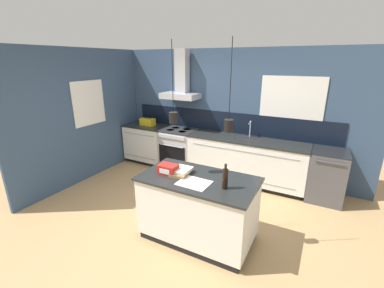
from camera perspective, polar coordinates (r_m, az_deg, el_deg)
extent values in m
plane|color=tan|center=(4.25, -3.02, -15.74)|extent=(16.00, 16.00, 0.00)
cube|color=#354C6B|center=(5.47, 7.79, 6.72)|extent=(5.60, 0.06, 2.60)
cube|color=black|center=(5.47, 7.56, 4.85)|extent=(4.42, 0.02, 0.43)
cube|color=white|center=(5.09, 21.18, 8.48)|extent=(1.12, 0.01, 0.96)
cube|color=black|center=(5.09, 21.19, 8.49)|extent=(1.04, 0.01, 0.88)
cube|color=#B5B5BA|center=(5.60, -2.63, 10.65)|extent=(0.80, 0.46, 0.12)
cube|color=#B5B5BA|center=(5.64, -2.23, 15.91)|extent=(0.26, 0.20, 0.90)
cylinder|color=black|center=(3.20, -4.36, 14.60)|extent=(0.01, 0.01, 0.86)
cylinder|color=black|center=(3.26, -4.15, 5.85)|extent=(0.11, 0.11, 0.14)
sphere|color=#F9D18C|center=(3.26, -4.15, 5.85)|extent=(0.06, 0.06, 0.06)
cylinder|color=black|center=(2.88, 8.60, 13.89)|extent=(0.01, 0.01, 0.87)
cylinder|color=black|center=(2.96, 8.14, 4.06)|extent=(0.11, 0.11, 0.14)
sphere|color=#F9D18C|center=(2.96, 8.14, 4.06)|extent=(0.06, 0.06, 0.06)
cube|color=#354C6B|center=(5.76, -20.81, 6.28)|extent=(0.06, 3.80, 2.60)
cube|color=white|center=(5.59, -21.93, 8.43)|extent=(0.01, 0.76, 0.88)
cube|color=black|center=(5.59, -21.99, 8.44)|extent=(0.01, 0.68, 0.80)
cube|color=black|center=(6.44, -9.43, -3.26)|extent=(0.97, 0.56, 0.09)
cube|color=white|center=(6.27, -9.80, 0.40)|extent=(1.00, 0.62, 0.79)
cube|color=gray|center=(5.96, -11.76, 2.11)|extent=(0.88, 0.01, 0.01)
cube|color=gray|center=(6.13, -11.44, -2.84)|extent=(0.88, 0.01, 0.01)
cube|color=#232626|center=(6.16, -10.00, 4.03)|extent=(1.02, 0.64, 0.03)
cube|color=black|center=(5.42, 11.60, -7.61)|extent=(2.24, 0.56, 0.09)
cube|color=white|center=(5.22, 11.80, -3.39)|extent=(2.31, 0.62, 0.79)
cube|color=gray|center=(4.85, 10.94, -1.58)|extent=(2.03, 0.01, 0.01)
cube|color=gray|center=(5.05, 10.57, -7.46)|extent=(2.03, 0.01, 0.01)
cube|color=#232626|center=(5.09, 12.10, 0.91)|extent=(2.33, 0.64, 0.03)
cube|color=#262628|center=(5.13, 12.26, 1.18)|extent=(0.48, 0.34, 0.01)
cylinder|color=#B5B5BA|center=(5.21, 12.78, 3.21)|extent=(0.02, 0.02, 0.31)
sphere|color=#B5B5BA|center=(5.18, 12.90, 4.87)|extent=(0.03, 0.03, 0.03)
cylinder|color=#B5B5BA|center=(5.12, 12.70, 4.53)|extent=(0.02, 0.12, 0.02)
cube|color=#B5B5BA|center=(5.81, -2.86, -1.30)|extent=(0.75, 0.62, 0.87)
cube|color=black|center=(5.57, -4.53, -2.60)|extent=(0.65, 0.02, 0.44)
cylinder|color=#B5B5BA|center=(5.48, -4.71, -0.42)|extent=(0.57, 0.02, 0.02)
cube|color=#B5B5BA|center=(5.44, -4.66, 1.53)|extent=(0.65, 0.02, 0.07)
cube|color=#2D2D30|center=(5.68, -2.93, 3.03)|extent=(0.75, 0.60, 0.04)
cylinder|color=black|center=(5.84, -3.66, 3.63)|extent=(0.17, 0.17, 0.00)
cylinder|color=black|center=(5.69, -1.07, 3.28)|extent=(0.17, 0.17, 0.00)
cylinder|color=black|center=(5.66, -4.81, 3.14)|extent=(0.17, 0.17, 0.00)
cylinder|color=black|center=(5.51, -2.17, 2.76)|extent=(0.17, 0.17, 0.00)
cube|color=#4C4C51|center=(5.08, 27.73, -6.31)|extent=(0.59, 0.62, 0.89)
cube|color=black|center=(4.93, 28.50, -1.47)|extent=(0.59, 0.62, 0.02)
cylinder|color=#4C4C51|center=(4.64, 28.30, -3.63)|extent=(0.44, 0.02, 0.02)
cube|color=black|center=(3.82, 1.31, -19.35)|extent=(1.42, 0.76, 0.09)
cube|color=white|center=(3.56, 1.36, -13.73)|extent=(1.48, 0.79, 0.79)
cube|color=#232626|center=(3.37, 1.42, -7.79)|extent=(1.53, 0.84, 0.03)
cylinder|color=black|center=(3.07, 7.37, -7.72)|extent=(0.07, 0.07, 0.25)
cylinder|color=black|center=(3.01, 7.49, -5.12)|extent=(0.03, 0.03, 0.06)
cylinder|color=#262628|center=(3.00, 7.51, -4.56)|extent=(0.03, 0.03, 0.01)
cube|color=olive|center=(3.47, -2.43, -6.35)|extent=(0.25, 0.35, 0.04)
cube|color=beige|center=(3.46, -2.31, -5.79)|extent=(0.23, 0.27, 0.04)
cube|color=red|center=(3.47, -5.35, -5.60)|extent=(0.25, 0.17, 0.13)
cube|color=white|center=(3.40, -6.17, -6.12)|extent=(0.15, 0.01, 0.07)
cube|color=silver|center=(3.23, 0.44, -8.64)|extent=(0.40, 0.33, 0.01)
cube|color=gold|center=(6.13, -9.85, 4.87)|extent=(0.34, 0.18, 0.16)
cylinder|color=black|center=(6.10, -9.90, 5.78)|extent=(0.20, 0.02, 0.02)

